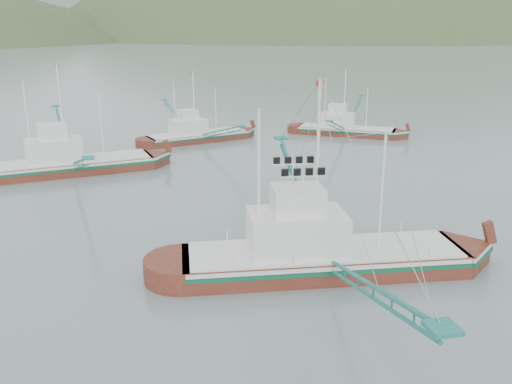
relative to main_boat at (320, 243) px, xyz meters
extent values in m
plane|color=slate|center=(-2.33, 0.52, -1.83)|extent=(1200.00, 1200.00, 0.00)
cube|color=#571F12|center=(0.26, -0.03, -1.61)|extent=(17.09, 6.13, 2.23)
cube|color=silver|center=(0.26, -0.03, -0.66)|extent=(16.76, 6.18, 0.25)
cube|color=#0C5434|center=(0.26, -0.03, -0.94)|extent=(16.76, 6.21, 0.25)
cube|color=silver|center=(0.26, -0.03, -0.44)|extent=(16.23, 5.82, 0.13)
cube|color=silver|center=(-1.40, 0.14, 0.73)|extent=(5.91, 4.11, 2.45)
cube|color=silver|center=(-1.40, 0.14, 2.74)|extent=(3.13, 2.73, 1.56)
cylinder|color=white|center=(-0.29, 0.03, 4.52)|extent=(0.18, 0.18, 10.03)
cylinder|color=white|center=(-3.62, 0.37, 3.77)|extent=(0.16, 0.16, 8.53)
cylinder|color=white|center=(3.59, -0.37, 3.02)|extent=(0.13, 0.13, 7.02)
cube|color=#571F12|center=(-15.91, 27.00, -1.63)|extent=(15.83, 6.68, 2.05)
cube|color=silver|center=(-15.91, 27.00, -0.76)|extent=(15.54, 6.71, 0.23)
cube|color=#0C5434|center=(-15.91, 27.00, -1.01)|extent=(15.54, 6.73, 0.23)
cube|color=silver|center=(-15.91, 27.00, -0.55)|extent=(15.04, 6.35, 0.12)
cube|color=silver|center=(-17.42, 26.74, 0.52)|extent=(5.61, 4.11, 2.25)
cube|color=silver|center=(-17.42, 26.74, 2.37)|extent=(3.01, 2.68, 1.43)
cylinder|color=white|center=(-16.41, 26.91, 4.00)|extent=(0.16, 0.16, 9.21)
cylinder|color=white|center=(-19.44, 26.38, 3.31)|extent=(0.14, 0.14, 7.83)
cylinder|color=white|center=(-12.89, 27.53, 2.62)|extent=(0.12, 0.12, 6.45)
cube|color=#571F12|center=(-1.97, 38.84, -1.67)|extent=(12.82, 6.64, 1.65)
cube|color=silver|center=(-1.97, 38.84, -0.96)|extent=(12.60, 6.63, 0.18)
cube|color=#0C5434|center=(-1.97, 38.84, -1.17)|extent=(12.61, 6.65, 0.18)
cube|color=silver|center=(-1.97, 38.84, -0.80)|extent=(12.18, 6.31, 0.10)
cube|color=silver|center=(-3.16, 38.49, 0.07)|extent=(4.70, 3.69, 1.82)
cube|color=silver|center=(-3.16, 38.49, 1.56)|extent=(2.57, 2.35, 1.16)
cylinder|color=white|center=(-2.36, 38.72, 2.88)|extent=(0.13, 0.13, 7.43)
cylinder|color=white|center=(-4.74, 38.03, 2.32)|extent=(0.12, 0.12, 6.32)
cylinder|color=white|center=(0.41, 39.53, 1.76)|extent=(0.10, 0.10, 5.20)
cube|color=#571F12|center=(17.14, 38.25, -1.67)|extent=(12.18, 9.36, 1.64)
cube|color=silver|center=(17.14, 38.25, -0.97)|extent=(12.00, 9.29, 0.18)
cube|color=#0C5434|center=(17.14, 38.25, -1.17)|extent=(12.01, 9.30, 0.18)
cube|color=silver|center=(17.14, 38.25, -0.80)|extent=(11.57, 8.90, 0.10)
cube|color=silver|center=(16.10, 38.91, 0.06)|extent=(4.88, 4.42, 1.81)
cube|color=silver|center=(16.10, 38.91, 1.54)|extent=(2.77, 2.67, 1.15)
cylinder|color=white|center=(16.79, 38.47, 2.85)|extent=(0.13, 0.13, 7.40)
cylinder|color=white|center=(14.71, 39.79, 2.30)|extent=(0.12, 0.12, 6.29)
cylinder|color=white|center=(19.22, 36.93, 1.74)|extent=(0.10, 0.10, 5.18)
ellipsoid|color=#384E28|center=(237.67, 430.52, -1.83)|extent=(684.00, 432.00, 306.00)
ellipsoid|color=slate|center=(27.67, 560.52, -1.83)|extent=(960.00, 400.00, 240.00)
camera|label=1|loc=(-10.85, -29.50, 12.77)|focal=40.00mm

